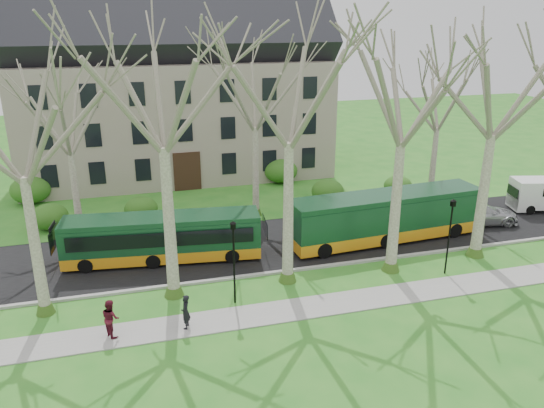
{
  "coord_description": "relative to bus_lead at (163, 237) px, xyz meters",
  "views": [
    {
      "loc": [
        -10.5,
        -24.11,
        13.63
      ],
      "look_at": [
        -2.95,
        3.0,
        3.61
      ],
      "focal_mm": 35.0,
      "sensor_mm": 36.0,
      "label": 1
    }
  ],
  "objects": [
    {
      "name": "road",
      "position": [
        9.02,
        0.58,
        -1.43
      ],
      "size": [
        80.0,
        8.0,
        0.06
      ],
      "primitive_type": "cube",
      "color": "black",
      "rests_on": "ground"
    },
    {
      "name": "bus_follow",
      "position": [
        13.9,
        -0.77,
        0.19
      ],
      "size": [
        12.9,
        3.56,
        3.18
      ],
      "primitive_type": null,
      "rotation": [
        0.0,
        0.0,
        0.07
      ],
      "color": "#113D20",
      "rests_on": "road"
    },
    {
      "name": "hedges",
      "position": [
        4.36,
        9.08,
        -0.46
      ],
      "size": [
        30.6,
        8.6,
        2.0
      ],
      "color": "#29611B",
      "rests_on": "ground"
    },
    {
      "name": "tree_row_verge",
      "position": [
        9.02,
        -4.62,
        5.54
      ],
      "size": [
        49.0,
        7.0,
        14.0
      ],
      "color": "gray",
      "rests_on": "ground"
    },
    {
      "name": "pedestrian_b",
      "position": [
        -2.91,
        -7.34,
        -0.52
      ],
      "size": [
        0.97,
        1.06,
        1.76
      ],
      "primitive_type": "imported",
      "rotation": [
        0.0,
        0.0,
        2.02
      ],
      "color": "#531321",
      "rests_on": "sidewalk"
    },
    {
      "name": "bus_lead",
      "position": [
        0.0,
        0.0,
        0.0
      ],
      "size": [
        11.42,
        3.65,
        2.81
      ],
      "primitive_type": null,
      "rotation": [
        0.0,
        0.0,
        -0.12
      ],
      "color": "#113D20",
      "rests_on": "road"
    },
    {
      "name": "lamp_row",
      "position": [
        9.02,
        -5.92,
        1.11
      ],
      "size": [
        36.22,
        0.22,
        4.3
      ],
      "color": "black",
      "rests_on": "ground"
    },
    {
      "name": "curb",
      "position": [
        9.02,
        -3.42,
        -1.39
      ],
      "size": [
        80.0,
        0.25,
        0.14
      ],
      "primitive_type": "cube",
      "color": "#A5A39E",
      "rests_on": "ground"
    },
    {
      "name": "pedestrian_a",
      "position": [
        0.38,
        -7.64,
        -0.58
      ],
      "size": [
        0.56,
        0.7,
        1.65
      ],
      "primitive_type": "imported",
      "rotation": [
        0.0,
        0.0,
        -1.89
      ],
      "color": "black",
      "rests_on": "sidewalk"
    },
    {
      "name": "sidewalk",
      "position": [
        9.02,
        -7.42,
        -1.43
      ],
      "size": [
        70.0,
        2.0,
        0.06
      ],
      "primitive_type": "cube",
      "color": "gray",
      "rests_on": "ground"
    },
    {
      "name": "building",
      "position": [
        3.02,
        19.08,
        6.6
      ],
      "size": [
        26.5,
        12.2,
        16.0
      ],
      "color": "gray",
      "rests_on": "ground"
    },
    {
      "name": "tree_row_far",
      "position": [
        7.69,
        6.08,
        4.54
      ],
      "size": [
        33.0,
        7.0,
        12.0
      ],
      "color": "gray",
      "rests_on": "ground"
    },
    {
      "name": "sedan",
      "position": [
        21.48,
        -0.0,
        -0.65
      ],
      "size": [
        5.46,
        3.03,
        1.5
      ],
      "primitive_type": "imported",
      "rotation": [
        0.0,
        0.0,
        1.38
      ],
      "color": "#B3B3B8",
      "rests_on": "road"
    },
    {
      "name": "ground",
      "position": [
        9.02,
        -4.92,
        -1.46
      ],
      "size": [
        120.0,
        120.0,
        0.0
      ],
      "primitive_type": "plane",
      "color": "#2A7722",
      "rests_on": "ground"
    }
  ]
}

